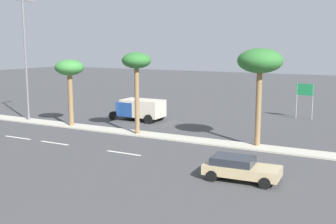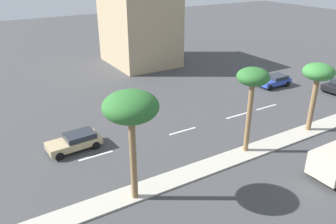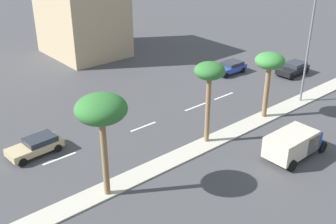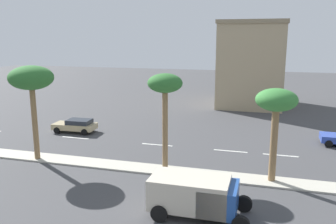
{
  "view_description": "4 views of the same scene",
  "coord_description": "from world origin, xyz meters",
  "px_view_note": "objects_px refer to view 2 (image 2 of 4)",
  "views": [
    {
      "loc": [
        -29.77,
        5.72,
        7.63
      ],
      "look_at": [
        2.53,
        22.99,
        1.68
      ],
      "focal_mm": 44.88,
      "sensor_mm": 36.0,
      "label": 1
    },
    {
      "loc": [
        16.61,
        6.95,
        14.01
      ],
      "look_at": [
        -3.9,
        19.35,
        3.26
      ],
      "focal_mm": 36.23,
      "sensor_mm": 36.0,
      "label": 2
    },
    {
      "loc": [
        20.45,
        2.58,
        17.29
      ],
      "look_at": [
        -3.18,
        22.68,
        2.25
      ],
      "focal_mm": 44.39,
      "sensor_mm": 36.0,
      "label": 3
    },
    {
      "loc": [
        22.63,
        31.13,
        9.34
      ],
      "look_at": [
        -2.72,
        23.96,
        3.74
      ],
      "focal_mm": 37.53,
      "sensor_mm": 36.0,
      "label": 4
    }
  ],
  "objects_px": {
    "commercial_building": "(139,23)",
    "sedan_blue_outboard": "(274,80)",
    "palm_tree_outboard": "(131,109)",
    "palm_tree_mid": "(318,75)",
    "sedan_tan_rear": "(75,141)",
    "palm_tree_trailing": "(253,81)"
  },
  "relations": [
    {
      "from": "sedan_tan_rear",
      "to": "sedan_blue_outboard",
      "type": "relative_size",
      "value": 1.05
    },
    {
      "from": "palm_tree_outboard",
      "to": "sedan_blue_outboard",
      "type": "distance_m",
      "value": 26.71
    },
    {
      "from": "commercial_building",
      "to": "palm_tree_outboard",
      "type": "height_order",
      "value": "commercial_building"
    },
    {
      "from": "palm_tree_trailing",
      "to": "sedan_blue_outboard",
      "type": "height_order",
      "value": "palm_tree_trailing"
    },
    {
      "from": "commercial_building",
      "to": "sedan_blue_outboard",
      "type": "relative_size",
      "value": 2.81
    },
    {
      "from": "commercial_building",
      "to": "sedan_tan_rear",
      "type": "distance_m",
      "value": 26.17
    },
    {
      "from": "palm_tree_outboard",
      "to": "palm_tree_trailing",
      "type": "distance_m",
      "value": 10.19
    },
    {
      "from": "palm_tree_outboard",
      "to": "sedan_blue_outboard",
      "type": "bearing_deg",
      "value": 113.75
    },
    {
      "from": "commercial_building",
      "to": "sedan_blue_outboard",
      "type": "bearing_deg",
      "value": 27.62
    },
    {
      "from": "palm_tree_outboard",
      "to": "palm_tree_trailing",
      "type": "height_order",
      "value": "palm_tree_outboard"
    },
    {
      "from": "commercial_building",
      "to": "palm_tree_outboard",
      "type": "relative_size",
      "value": 1.6
    },
    {
      "from": "palm_tree_trailing",
      "to": "palm_tree_mid",
      "type": "xyz_separation_m",
      "value": [
        0.18,
        7.36,
        -0.71
      ]
    },
    {
      "from": "palm_tree_mid",
      "to": "sedan_tan_rear",
      "type": "bearing_deg",
      "value": -111.89
    },
    {
      "from": "commercial_building",
      "to": "palm_tree_mid",
      "type": "xyz_separation_m",
      "value": [
        27.64,
        2.84,
        -0.55
      ]
    },
    {
      "from": "palm_tree_mid",
      "to": "sedan_blue_outboard",
      "type": "relative_size",
      "value": 1.49
    },
    {
      "from": "sedan_blue_outboard",
      "to": "palm_tree_trailing",
      "type": "bearing_deg",
      "value": -54.48
    },
    {
      "from": "commercial_building",
      "to": "palm_tree_mid",
      "type": "bearing_deg",
      "value": 5.86
    },
    {
      "from": "sedan_tan_rear",
      "to": "commercial_building",
      "type": "bearing_deg",
      "value": 141.37
    },
    {
      "from": "palm_tree_trailing",
      "to": "sedan_blue_outboard",
      "type": "distance_m",
      "value": 17.69
    },
    {
      "from": "commercial_building",
      "to": "palm_tree_trailing",
      "type": "height_order",
      "value": "commercial_building"
    },
    {
      "from": "palm_tree_mid",
      "to": "sedan_tan_rear",
      "type": "relative_size",
      "value": 1.41
    },
    {
      "from": "palm_tree_outboard",
      "to": "palm_tree_mid",
      "type": "xyz_separation_m",
      "value": [
        -0.52,
        17.52,
        -1.02
      ]
    }
  ]
}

